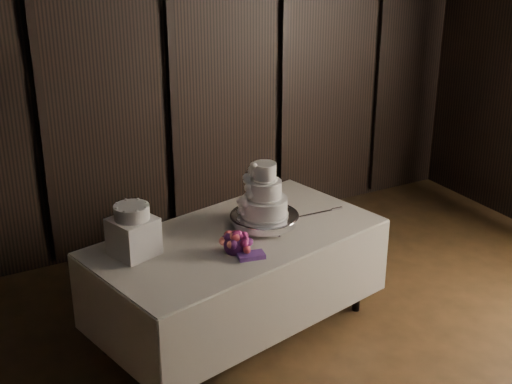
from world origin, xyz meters
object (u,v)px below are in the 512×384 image
object	(u,v)px
wedding_cake	(262,196)
box_pedestal	(133,236)
display_table	(237,280)
cake_stand	(264,221)
small_cake	(132,212)
bouquet	(235,244)

from	to	relation	value
wedding_cake	box_pedestal	world-z (taller)	wedding_cake
display_table	box_pedestal	xyz separation A→B (m)	(-0.70, 0.08, 0.47)
cake_stand	wedding_cake	bearing A→B (deg)	-150.26
small_cake	box_pedestal	bearing A→B (deg)	0.00
box_pedestal	display_table	bearing A→B (deg)	-6.19
display_table	cake_stand	world-z (taller)	cake_stand
display_table	cake_stand	size ratio (longest dim) A/B	4.48
display_table	small_cake	distance (m)	0.95
display_table	bouquet	world-z (taller)	bouquet
cake_stand	box_pedestal	xyz separation A→B (m)	(-0.94, 0.05, 0.08)
box_pedestal	small_cake	size ratio (longest dim) A/B	1.15
cake_stand	wedding_cake	world-z (taller)	wedding_cake
wedding_cake	cake_stand	bearing A→B (deg)	40.65
display_table	wedding_cake	distance (m)	0.62
display_table	small_cake	bearing A→B (deg)	161.45
cake_stand	box_pedestal	size ratio (longest dim) A/B	1.86
box_pedestal	small_cake	distance (m)	0.17
wedding_cake	box_pedestal	xyz separation A→B (m)	(-0.91, 0.06, -0.12)
display_table	wedding_cake	bearing A→B (deg)	-8.31
cake_stand	bouquet	distance (m)	0.43
wedding_cake	small_cake	distance (m)	0.91
small_cake	wedding_cake	bearing A→B (deg)	-3.89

